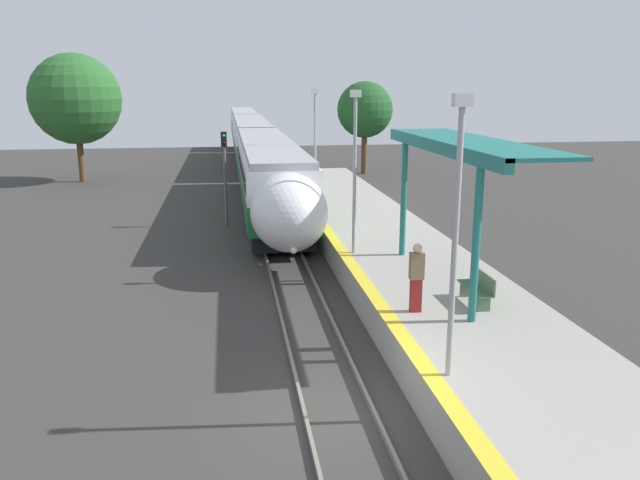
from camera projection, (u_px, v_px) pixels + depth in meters
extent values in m
plane|color=#383533|center=(338.00, 414.00, 13.08)|extent=(120.00, 120.00, 0.00)
cube|color=slate|center=(304.00, 414.00, 12.96)|extent=(0.08, 90.00, 0.15)
cube|color=slate|center=(372.00, 409.00, 13.16)|extent=(0.08, 90.00, 0.15)
cube|color=black|center=(268.00, 201.00, 33.77)|extent=(2.54, 18.73, 0.81)
cube|color=#196633|center=(268.00, 185.00, 33.57)|extent=(2.89, 20.36, 0.90)
cube|color=#196633|center=(268.00, 174.00, 33.42)|extent=(2.91, 20.36, 0.31)
cube|color=silver|center=(267.00, 159.00, 33.22)|extent=(2.89, 20.36, 1.36)
cube|color=black|center=(267.00, 160.00, 33.24)|extent=(2.92, 18.73, 0.75)
cube|color=#9E9EA3|center=(267.00, 143.00, 33.02)|extent=(2.60, 20.36, 0.30)
cylinder|color=black|center=(263.00, 237.00, 26.60)|extent=(0.12, 0.89, 0.89)
cylinder|color=black|center=(297.00, 235.00, 26.80)|extent=(0.12, 0.89, 0.89)
cylinder|color=black|center=(260.00, 225.00, 28.71)|extent=(0.12, 0.89, 0.89)
cylinder|color=black|center=(291.00, 224.00, 28.92)|extent=(0.12, 0.89, 0.89)
cylinder|color=black|center=(251.00, 189.00, 38.71)|extent=(0.12, 0.89, 0.89)
cylinder|color=black|center=(274.00, 189.00, 38.92)|extent=(0.12, 0.89, 0.89)
cylinder|color=black|center=(250.00, 184.00, 40.83)|extent=(0.12, 0.89, 0.89)
cylinder|color=black|center=(272.00, 183.00, 41.03)|extent=(0.12, 0.89, 0.89)
ellipsoid|color=silver|center=(289.00, 212.00, 22.32)|extent=(2.78, 3.98, 2.82)
ellipsoid|color=black|center=(290.00, 202.00, 21.73)|extent=(2.02, 2.32, 1.44)
sphere|color=#F9F4CC|center=(294.00, 250.00, 21.13)|extent=(0.24, 0.24, 0.24)
cube|color=black|center=(252.00, 158.00, 54.08)|extent=(2.54, 18.73, 0.81)
cube|color=#196633|center=(252.00, 148.00, 53.88)|extent=(2.89, 20.36, 0.90)
cube|color=#196633|center=(251.00, 141.00, 53.73)|extent=(2.91, 20.36, 0.31)
cube|color=silver|center=(251.00, 131.00, 53.53)|extent=(2.89, 20.36, 1.36)
cube|color=black|center=(251.00, 132.00, 53.55)|extent=(2.92, 18.73, 0.75)
cube|color=#9E9EA3|center=(251.00, 121.00, 53.33)|extent=(2.60, 20.36, 0.30)
cylinder|color=black|center=(246.00, 171.00, 46.91)|extent=(0.12, 0.89, 0.89)
cylinder|color=black|center=(266.00, 171.00, 47.11)|extent=(0.12, 0.89, 0.89)
cylinder|color=black|center=(245.00, 168.00, 49.02)|extent=(0.12, 0.89, 0.89)
cylinder|color=black|center=(264.00, 167.00, 49.23)|extent=(0.12, 0.89, 0.89)
cylinder|color=black|center=(242.00, 154.00, 59.03)|extent=(0.12, 0.89, 0.89)
cylinder|color=black|center=(257.00, 153.00, 59.23)|extent=(0.12, 0.89, 0.89)
cylinder|color=black|center=(241.00, 151.00, 61.14)|extent=(0.12, 0.89, 0.89)
cylinder|color=black|center=(256.00, 151.00, 61.34)|extent=(0.12, 0.89, 0.89)
cube|color=black|center=(244.00, 138.00, 74.39)|extent=(2.54, 18.73, 0.81)
cube|color=#196633|center=(244.00, 131.00, 74.19)|extent=(2.89, 20.36, 0.90)
cube|color=#196633|center=(244.00, 126.00, 74.04)|extent=(2.91, 20.36, 0.31)
cube|color=silver|center=(244.00, 119.00, 73.84)|extent=(2.89, 20.36, 1.36)
cube|color=black|center=(244.00, 119.00, 73.86)|extent=(2.92, 18.73, 0.75)
cube|color=#9E9EA3|center=(244.00, 111.00, 73.64)|extent=(2.60, 20.36, 0.30)
cylinder|color=black|center=(240.00, 145.00, 67.22)|extent=(0.12, 0.89, 0.89)
cylinder|color=black|center=(253.00, 145.00, 67.43)|extent=(0.12, 0.89, 0.89)
cylinder|color=black|center=(239.00, 144.00, 69.33)|extent=(0.12, 0.89, 0.89)
cylinder|color=black|center=(252.00, 143.00, 69.54)|extent=(0.12, 0.89, 0.89)
cylinder|color=black|center=(237.00, 136.00, 79.34)|extent=(0.12, 0.89, 0.89)
cylinder|color=black|center=(249.00, 136.00, 79.54)|extent=(0.12, 0.89, 0.89)
cylinder|color=black|center=(237.00, 135.00, 81.45)|extent=(0.12, 0.89, 0.89)
cylinder|color=black|center=(248.00, 135.00, 81.65)|extent=(0.12, 0.89, 0.89)
cube|color=#9E998E|center=(516.00, 380.00, 13.52)|extent=(4.61, 64.00, 1.01)
cube|color=yellow|center=(423.00, 365.00, 13.09)|extent=(0.40, 64.00, 0.01)
cube|color=#4C6B4C|center=(483.00, 304.00, 16.14)|extent=(0.36, 0.06, 0.42)
cube|color=#4C6B4C|center=(466.00, 289.00, 17.28)|extent=(0.36, 0.06, 0.42)
cube|color=#4C6B4C|center=(475.00, 288.00, 16.66)|extent=(0.44, 1.58, 0.03)
cube|color=#4C6B4C|center=(483.00, 280.00, 16.63)|extent=(0.04, 1.58, 0.44)
cube|color=maroon|center=(416.00, 295.00, 16.08)|extent=(0.28, 0.20, 0.88)
cube|color=#7F6647|center=(417.00, 266.00, 15.89)|extent=(0.36, 0.22, 0.70)
sphere|color=beige|center=(418.00, 248.00, 15.78)|extent=(0.24, 0.24, 0.24)
cylinder|color=#59595E|center=(226.00, 187.00, 30.18)|extent=(0.14, 0.14, 3.88)
cube|color=black|center=(224.00, 139.00, 29.63)|extent=(0.28, 0.20, 0.70)
sphere|color=#1ED833|center=(224.00, 136.00, 29.49)|extent=(0.14, 0.14, 0.14)
sphere|color=#330A0A|center=(224.00, 143.00, 29.57)|extent=(0.14, 0.14, 0.14)
cylinder|color=#9E9EA3|center=(455.00, 248.00, 12.00)|extent=(0.12, 0.12, 5.33)
cube|color=silver|center=(463.00, 100.00, 11.33)|extent=(0.36, 0.20, 0.24)
cylinder|color=#9E9EA3|center=(355.00, 177.00, 21.25)|extent=(0.12, 0.12, 5.33)
cube|color=silver|center=(356.00, 94.00, 20.58)|extent=(0.36, 0.20, 0.24)
cylinder|color=#9E9EA3|center=(315.00, 149.00, 30.49)|extent=(0.12, 0.12, 5.33)
cube|color=silver|center=(315.00, 91.00, 29.82)|extent=(0.36, 0.20, 0.24)
cylinder|color=#1E6B66|center=(476.00, 244.00, 15.06)|extent=(0.20, 0.20, 3.94)
cylinder|color=#1E6B66|center=(404.00, 199.00, 21.15)|extent=(0.20, 0.20, 3.94)
cube|color=#1E6B66|center=(437.00, 146.00, 17.61)|extent=(0.24, 9.34, 0.36)
cube|color=#1E6B66|center=(468.00, 141.00, 17.71)|extent=(2.00, 9.34, 0.10)
cylinder|color=brown|center=(81.00, 159.00, 44.33)|extent=(0.44, 0.44, 3.30)
sphere|color=#286028|center=(76.00, 99.00, 43.33)|extent=(6.26, 6.26, 6.26)
cylinder|color=brown|center=(364.00, 153.00, 48.51)|extent=(0.44, 0.44, 3.22)
sphere|color=#1E5123|center=(365.00, 110.00, 47.71)|extent=(4.27, 4.27, 4.27)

